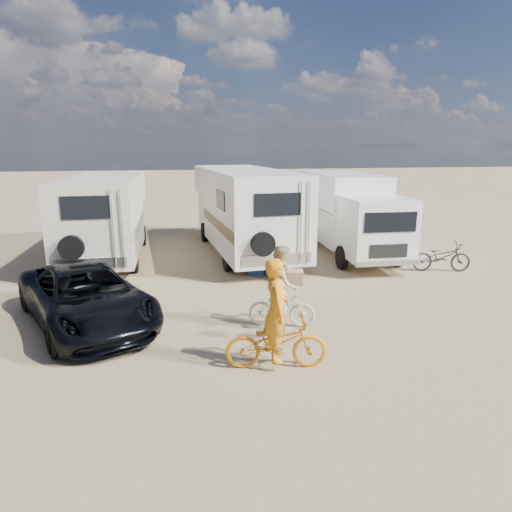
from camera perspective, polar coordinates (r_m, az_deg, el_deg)
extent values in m
plane|color=tan|center=(10.32, 2.79, -9.01)|extent=(140.00, 140.00, 0.00)
imported|color=black|center=(10.94, -21.15, -4.86)|extent=(4.06, 5.33, 1.35)
imported|color=orange|center=(8.33, 2.63, -11.14)|extent=(1.96, 0.95, 0.99)
imported|color=beige|center=(10.13, 3.36, -6.69)|extent=(1.57, 0.87, 0.91)
imported|color=orange|center=(8.15, 2.67, -8.14)|extent=(0.57, 0.77, 1.93)
imported|color=tan|center=(10.00, 3.39, -4.48)|extent=(0.88, 1.00, 1.73)
imported|color=black|center=(15.75, 22.85, -0.10)|extent=(1.97, 1.08, 0.98)
cube|color=navy|center=(14.16, 0.09, -1.70)|extent=(0.59, 0.52, 0.40)
cube|color=#99765A|center=(13.36, 5.02, -2.72)|extent=(0.61, 0.61, 0.40)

